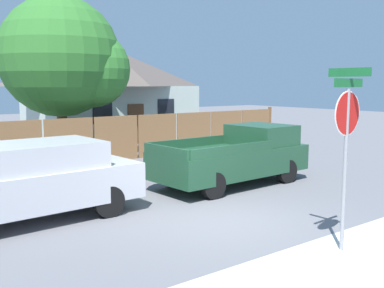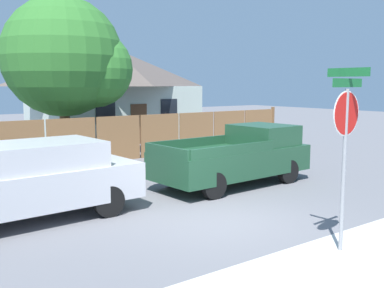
{
  "view_description": "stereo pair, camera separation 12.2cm",
  "coord_description": "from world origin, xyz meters",
  "px_view_note": "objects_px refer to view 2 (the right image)",
  "views": [
    {
      "loc": [
        -6.25,
        -7.2,
        2.96
      ],
      "look_at": [
        -0.06,
        0.99,
        1.6
      ],
      "focal_mm": 42.0,
      "sensor_mm": 36.0,
      "label": 1
    },
    {
      "loc": [
        -6.15,
        -7.27,
        2.96
      ],
      "look_at": [
        -0.06,
        0.99,
        1.6
      ],
      "focal_mm": 42.0,
      "sensor_mm": 36.0,
      "label": 2
    }
  ],
  "objects_px": {
    "house": "(113,92)",
    "oak_tree": "(69,60)",
    "stop_sign": "(346,128)",
    "red_suv": "(25,179)",
    "orange_pickup": "(237,156)"
  },
  "relations": [
    {
      "from": "oak_tree",
      "to": "orange_pickup",
      "type": "bearing_deg",
      "value": -74.85
    },
    {
      "from": "oak_tree",
      "to": "orange_pickup",
      "type": "relative_size",
      "value": 1.3
    },
    {
      "from": "oak_tree",
      "to": "stop_sign",
      "type": "distance_m",
      "value": 12.97
    },
    {
      "from": "oak_tree",
      "to": "red_suv",
      "type": "height_order",
      "value": "oak_tree"
    },
    {
      "from": "red_suv",
      "to": "orange_pickup",
      "type": "xyz_separation_m",
      "value": [
        6.17,
        0.01,
        -0.1
      ]
    },
    {
      "from": "house",
      "to": "orange_pickup",
      "type": "distance_m",
      "value": 12.88
    },
    {
      "from": "stop_sign",
      "to": "house",
      "type": "bearing_deg",
      "value": 72.44
    },
    {
      "from": "red_suv",
      "to": "house",
      "type": "bearing_deg",
      "value": 53.5
    },
    {
      "from": "red_suv",
      "to": "oak_tree",
      "type": "bearing_deg",
      "value": 59.26
    },
    {
      "from": "red_suv",
      "to": "stop_sign",
      "type": "bearing_deg",
      "value": -54.84
    },
    {
      "from": "oak_tree",
      "to": "stop_sign",
      "type": "bearing_deg",
      "value": -90.34
    },
    {
      "from": "oak_tree",
      "to": "stop_sign",
      "type": "height_order",
      "value": "oak_tree"
    },
    {
      "from": "house",
      "to": "stop_sign",
      "type": "distance_m",
      "value": 18.26
    },
    {
      "from": "house",
      "to": "oak_tree",
      "type": "distance_m",
      "value": 6.64
    },
    {
      "from": "house",
      "to": "stop_sign",
      "type": "bearing_deg",
      "value": -103.88
    }
  ]
}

